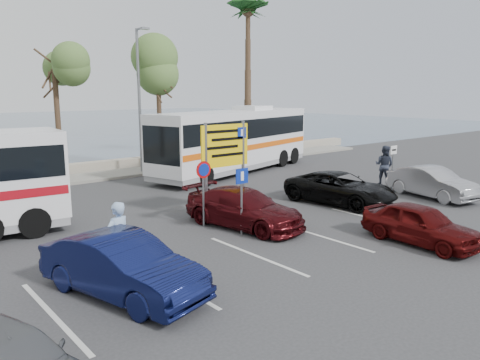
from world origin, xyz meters
TOP-DOWN VIEW (x-y plane):
  - ground at (0.00, 0.00)m, footprint 120.00×120.00m
  - kerb_strip at (0.00, 14.00)m, footprint 44.00×2.40m
  - seawall at (0.00, 16.00)m, footprint 48.00×0.80m
  - tree_mid at (-1.50, 14.00)m, footprint 3.20×3.20m
  - tree_right at (4.50, 14.00)m, footprint 3.20×3.20m
  - palm_tree at (11.50, 14.00)m, footprint 4.80×4.80m
  - street_lamp_right at (3.00, 13.52)m, footprint 0.45×1.15m
  - direction_sign at (1.00, 3.20)m, footprint 2.20×0.12m
  - sign_no_stop at (-0.60, 2.38)m, footprint 0.60×0.08m
  - sign_parking at (-0.20, 0.79)m, footprint 0.50×0.07m
  - sign_taxi at (9.80, 1.49)m, footprint 0.50×0.07m
  - lane_markings at (-1.14, -1.00)m, footprint 12.02×4.20m
  - coach_bus_right at (7.50, 10.50)m, footprint 12.65×5.83m
  - car_blue at (-5.38, -1.03)m, footprint 2.63×4.63m
  - car_maroon at (0.50, 1.50)m, footprint 2.69×4.89m
  - car_red at (3.50, -3.50)m, footprint 1.71×3.80m
  - suv_black at (5.90, 1.50)m, footprint 2.76×5.02m
  - car_silver_b at (10.00, -0.43)m, footprint 2.26×4.40m
  - pedestrian_near at (-4.90, 0.15)m, footprint 0.81×0.63m
  - pedestrian_far at (11.00, 2.71)m, footprint 0.93×1.10m

SIDE VIEW (x-z plane):
  - ground at x=0.00m, z-range 0.00..0.00m
  - lane_markings at x=-1.14m, z-range 0.00..0.01m
  - kerb_strip at x=0.00m, z-range 0.00..0.15m
  - seawall at x=0.00m, z-range 0.00..0.60m
  - car_red at x=3.50m, z-range 0.00..1.27m
  - suv_black at x=5.90m, z-range 0.00..1.33m
  - car_maroon at x=0.50m, z-range 0.00..1.34m
  - car_silver_b at x=10.00m, z-range 0.00..1.38m
  - car_blue at x=-5.38m, z-range 0.00..1.44m
  - pedestrian_near at x=-4.90m, z-range 0.00..1.97m
  - pedestrian_far at x=11.00m, z-range 0.00..2.01m
  - sign_taxi at x=9.80m, z-range 0.32..2.52m
  - sign_parking at x=-0.20m, z-range 0.34..2.59m
  - sign_no_stop at x=-0.60m, z-range 0.40..2.75m
  - coach_bus_right at x=7.50m, z-range -0.14..3.72m
  - direction_sign at x=1.00m, z-range 0.63..4.23m
  - street_lamp_right at x=3.00m, z-range 0.59..8.60m
  - tree_right at x=4.50m, z-range 2.47..9.87m
  - tree_mid at x=-1.50m, z-range 2.65..10.65m
  - palm_tree at x=11.50m, z-range 4.27..15.47m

